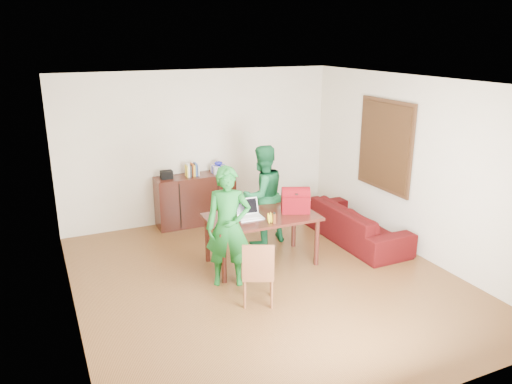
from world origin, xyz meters
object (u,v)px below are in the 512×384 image
person_near (228,227)px  laptop (250,215)px  red_bag (296,202)px  bottle (274,218)px  table (262,222)px  chair (258,285)px  person_far (262,195)px  sofa (356,223)px

person_near → laptop: (0.47, 0.35, -0.03)m
laptop → red_bag: 0.73m
bottle → red_bag: red_bag is taller
red_bag → laptop: bearing=-159.6°
table → chair: 1.23m
table → person_near: bearing=-148.7°
chair → laptop: 1.19m
red_bag → person_far: bearing=126.4°
table → person_far: person_far is taller
table → chair: chair is taller
person_near → laptop: person_near is taller
person_near → red_bag: (1.19, 0.32, 0.08)m
table → chair: size_ratio=1.89×
table → red_bag: red_bag is taller
table → sofa: (1.78, 0.14, -0.36)m
chair → bottle: bottle is taller
person_near → table: bearing=51.5°
table → person_far: (0.34, 0.70, 0.16)m
person_near → person_far: 1.48m
laptop → bottle: laptop is taller
person_near → red_bag: bearing=36.9°
person_far → bottle: size_ratio=10.05×
table → red_bag: size_ratio=3.96×
chair → bottle: 1.05m
chair → person_far: 2.02m
table → person_far: 0.79m
chair → sofa: chair is taller
bottle → chair: bearing=-129.5°
laptop → bottle: 0.39m
person_far → chair: bearing=51.9°
table → laptop: size_ratio=4.37×
person_far → laptop: bearing=42.3°
person_near → red_bag: 1.24m
person_far → sofa: size_ratio=0.80×
laptop → red_bag: (0.72, -0.03, 0.11)m
person_near → sofa: size_ratio=0.81×
bottle → red_bag: 0.58m
table → red_bag: 0.58m
person_near → bottle: person_near is taller
red_bag → bottle: bearing=-126.6°
person_far → sofa: person_far is taller
person_far → bottle: person_far is taller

